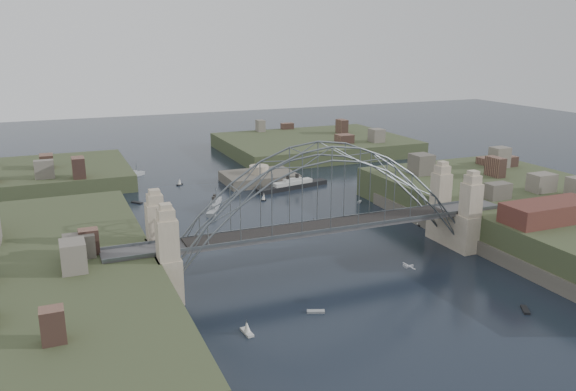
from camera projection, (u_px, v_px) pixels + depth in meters
The scene contains 22 objects.
ground at pixel (323, 266), 115.60m from camera, with size 500.00×500.00×0.00m, color black.
bridge at pixel (324, 206), 112.36m from camera, with size 84.00×13.80×24.60m.
shore_west at pixel (5, 306), 93.64m from camera, with size 50.50×90.00×12.00m.
shore_east at pixel (541, 222), 136.53m from camera, with size 50.50×90.00×12.00m.
headland_nw at pixel (28, 183), 179.38m from camera, with size 60.00×45.00×9.00m, color #374024.
headland_ne at pixel (314, 149), 231.94m from camera, with size 70.00×55.00×9.50m, color #374024.
fort_island at pixel (259, 183), 182.44m from camera, with size 22.00×16.00×9.40m.
wharf_shed at pixel (550, 212), 116.98m from camera, with size 20.00×8.00×4.00m, color #592D26.
naval_cruiser_near at pixel (214, 206), 154.02m from camera, with size 8.32×15.94×4.91m.
naval_cruiser_far at pixel (127, 176), 187.25m from camera, with size 12.38×10.13×4.76m.
ocean_liner at pixel (293, 186), 174.59m from camera, with size 24.14×8.16×5.89m.
aeroplane at pixel (408, 266), 98.43m from camera, with size 1.79×3.38×0.49m.
small_boat_a at pixel (224, 237), 131.47m from camera, with size 0.96×2.64×0.45m.
small_boat_b at pixel (313, 222), 141.76m from camera, with size 2.09×1.28×1.43m.
small_boat_c at pixel (316, 312), 95.79m from camera, with size 3.07×1.99×0.45m.
small_boat_d at pixel (359, 202), 160.06m from camera, with size 2.17×2.32×0.45m.
small_boat_e at pixel (137, 203), 159.25m from camera, with size 2.98×3.27×0.45m.
small_boat_f at pixel (264, 197), 161.57m from camera, with size 1.39×1.04×2.38m.
small_boat_g at pixel (525, 310), 96.41m from camera, with size 2.47×3.13×0.45m.
small_boat_h at pixel (180, 182), 178.63m from camera, with size 2.28×1.91×2.38m.
small_boat_i at pixel (419, 222), 140.26m from camera, with size 1.39×2.27×2.38m.
small_boat_j at pixel (247, 329), 88.90m from camera, with size 1.32×3.21×2.38m.
Camera 1 is at (-48.25, -96.71, 43.90)m, focal length 36.15 mm.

